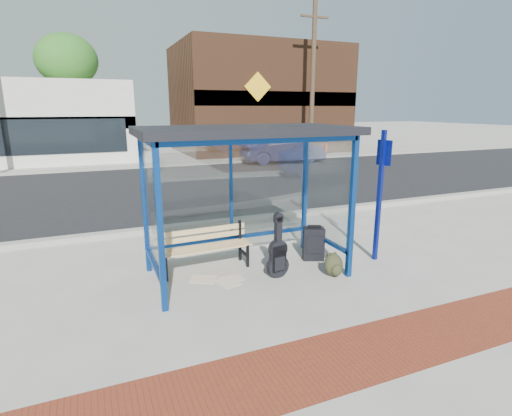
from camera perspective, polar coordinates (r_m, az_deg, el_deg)
name	(u,v)px	position (r m, az deg, el deg)	size (l,w,h in m)	color
ground	(247,273)	(6.79, -1.31, -9.28)	(120.00, 120.00, 0.00)	#B2ADA0
brick_paver_strip	(333,361)	(4.76, 10.96, -20.62)	(60.00, 1.00, 0.01)	maroon
curb_near	(202,224)	(9.38, -7.79, -2.35)	(60.00, 0.25, 0.12)	gray
street_asphalt	(163,188)	(14.25, -13.12, 2.85)	(60.00, 10.00, 0.00)	black
curb_far	(144,167)	(19.23, -15.75, 5.71)	(60.00, 0.25, 0.12)	gray
far_sidewalk	(139,163)	(21.10, -16.40, 6.22)	(60.00, 4.00, 0.01)	#B2ADA0
bus_shelter	(245,149)	(6.33, -1.65, 8.44)	(3.30, 1.80, 2.42)	navy
storefront_brown	(258,100)	(26.38, 0.26, 15.22)	(10.00, 7.08, 6.40)	#59331E
tree_mid	(67,61)	(27.96, -25.43, 18.49)	(3.60, 3.60, 7.03)	#4C3826
tree_right	(295,70)	(31.60, 5.61, 19.06)	(3.60, 3.60, 7.03)	#4C3826
utility_pole_east	(313,80)	(22.31, 8.11, 17.61)	(1.60, 0.24, 8.00)	#4C3826
bench	(204,245)	(6.87, -7.43, -5.31)	(1.61, 0.45, 0.75)	black
guitar_bag	(278,255)	(6.52, 3.13, -6.76)	(0.39, 0.15, 1.03)	black
suitcase	(314,244)	(7.34, 8.23, -5.07)	(0.44, 0.36, 0.65)	black
backpack	(334,265)	(6.74, 11.08, -8.06)	(0.34, 0.32, 0.38)	#292A17
sign_post	(380,189)	(7.35, 17.32, 2.61)	(0.13, 0.29, 2.33)	navy
newspaper_a	(203,279)	(6.61, -7.54, -10.04)	(0.41, 0.33, 0.01)	white
newspaper_b	(228,283)	(6.45, -4.02, -10.60)	(0.37, 0.30, 0.01)	white
newspaper_c	(231,279)	(6.58, -3.55, -10.06)	(0.36, 0.29, 0.01)	white
parked_car	(283,149)	(20.26, 3.89, 8.38)	(1.44, 4.14, 1.37)	#191D46
fire_hydrant	(325,149)	(23.05, 9.85, 8.29)	(0.36, 0.24, 0.80)	#B8180D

